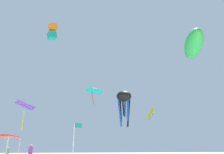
{
  "coord_description": "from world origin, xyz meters",
  "views": [
    {
      "loc": [
        -3.3,
        -15.04,
        1.57
      ],
      "look_at": [
        0.66,
        7.59,
        9.34
      ],
      "focal_mm": 33.46,
      "sensor_mm": 36.0,
      "label": 1
    }
  ],
  "objects_px": {
    "kite_delta_teal": "(95,90)",
    "kite_box_orange": "(52,32)",
    "person_leftmost": "(7,154)",
    "kite_inflatable_green": "(194,45)",
    "kite_diamond_purple": "(25,107)",
    "kite_parafoil_yellow": "(151,114)",
    "person_near_tent": "(30,152)",
    "kite_octopus_black": "(124,98)",
    "banner_flag": "(75,141)"
  },
  "relations": [
    {
      "from": "kite_delta_teal",
      "to": "kite_box_orange",
      "type": "relative_size",
      "value": 1.17
    },
    {
      "from": "person_leftmost",
      "to": "kite_inflatable_green",
      "type": "bearing_deg",
      "value": -88.96
    },
    {
      "from": "kite_diamond_purple",
      "to": "kite_parafoil_yellow",
      "type": "bearing_deg",
      "value": 86.71
    },
    {
      "from": "kite_box_orange",
      "to": "kite_inflatable_green",
      "type": "bearing_deg",
      "value": 60.31
    },
    {
      "from": "person_near_tent",
      "to": "kite_parafoil_yellow",
      "type": "distance_m",
      "value": 24.91
    },
    {
      "from": "person_near_tent",
      "to": "kite_delta_teal",
      "type": "bearing_deg",
      "value": -25.15
    },
    {
      "from": "person_leftmost",
      "to": "kite_box_orange",
      "type": "xyz_separation_m",
      "value": [
        2.81,
        3.18,
        16.59
      ]
    },
    {
      "from": "person_leftmost",
      "to": "kite_parafoil_yellow",
      "type": "xyz_separation_m",
      "value": [
        21.27,
        14.47,
        6.82
      ]
    },
    {
      "from": "person_leftmost",
      "to": "kite_octopus_black",
      "type": "relative_size",
      "value": 0.28
    },
    {
      "from": "kite_diamond_purple",
      "to": "person_leftmost",
      "type": "bearing_deg",
      "value": -17.66
    },
    {
      "from": "person_near_tent",
      "to": "banner_flag",
      "type": "distance_m",
      "value": 9.34
    },
    {
      "from": "kite_diamond_purple",
      "to": "kite_box_orange",
      "type": "bearing_deg",
      "value": 18.19
    },
    {
      "from": "banner_flag",
      "to": "kite_octopus_black",
      "type": "height_order",
      "value": "kite_octopus_black"
    },
    {
      "from": "kite_inflatable_green",
      "to": "kite_octopus_black",
      "type": "bearing_deg",
      "value": -105.04
    },
    {
      "from": "person_near_tent",
      "to": "kite_inflatable_green",
      "type": "distance_m",
      "value": 25.59
    },
    {
      "from": "kite_inflatable_green",
      "to": "person_near_tent",
      "type": "bearing_deg",
      "value": -64.34
    },
    {
      "from": "kite_octopus_black",
      "to": "kite_inflatable_green",
      "type": "height_order",
      "value": "kite_inflatable_green"
    },
    {
      "from": "person_near_tent",
      "to": "banner_flag",
      "type": "bearing_deg",
      "value": -104.54
    },
    {
      "from": "kite_octopus_black",
      "to": "kite_parafoil_yellow",
      "type": "bearing_deg",
      "value": 158.81
    },
    {
      "from": "banner_flag",
      "to": "kite_parafoil_yellow",
      "type": "height_order",
      "value": "kite_parafoil_yellow"
    },
    {
      "from": "banner_flag",
      "to": "kite_octopus_black",
      "type": "bearing_deg",
      "value": 64.92
    },
    {
      "from": "kite_box_orange",
      "to": "kite_diamond_purple",
      "type": "relative_size",
      "value": 0.62
    },
    {
      "from": "person_near_tent",
      "to": "person_leftmost",
      "type": "bearing_deg",
      "value": 129.09
    },
    {
      "from": "person_near_tent",
      "to": "person_leftmost",
      "type": "distance_m",
      "value": 2.4
    },
    {
      "from": "kite_inflatable_green",
      "to": "kite_delta_teal",
      "type": "bearing_deg",
      "value": -72.06
    },
    {
      "from": "person_near_tent",
      "to": "kite_parafoil_yellow",
      "type": "height_order",
      "value": "kite_parafoil_yellow"
    },
    {
      "from": "kite_delta_teal",
      "to": "kite_parafoil_yellow",
      "type": "distance_m",
      "value": 17.57
    },
    {
      "from": "banner_flag",
      "to": "kite_diamond_purple",
      "type": "distance_m",
      "value": 18.04
    },
    {
      "from": "kite_inflatable_green",
      "to": "kite_diamond_purple",
      "type": "distance_m",
      "value": 26.2
    },
    {
      "from": "person_leftmost",
      "to": "kite_box_orange",
      "type": "relative_size",
      "value": 0.64
    },
    {
      "from": "kite_octopus_black",
      "to": "kite_box_orange",
      "type": "height_order",
      "value": "kite_box_orange"
    },
    {
      "from": "banner_flag",
      "to": "person_leftmost",
      "type": "bearing_deg",
      "value": 128.73
    },
    {
      "from": "person_near_tent",
      "to": "kite_parafoil_yellow",
      "type": "relative_size",
      "value": 0.54
    },
    {
      "from": "kite_delta_teal",
      "to": "kite_diamond_purple",
      "type": "distance_m",
      "value": 11.08
    },
    {
      "from": "kite_diamond_purple",
      "to": "kite_parafoil_yellow",
      "type": "distance_m",
      "value": 23.0
    },
    {
      "from": "kite_delta_teal",
      "to": "person_leftmost",
      "type": "bearing_deg",
      "value": -87.21
    },
    {
      "from": "person_near_tent",
      "to": "kite_delta_teal",
      "type": "xyz_separation_m",
      "value": [
        6.71,
        2.17,
        7.62
      ]
    },
    {
      "from": "kite_box_orange",
      "to": "kite_parafoil_yellow",
      "type": "distance_m",
      "value": 23.74
    },
    {
      "from": "person_leftmost",
      "to": "kite_delta_teal",
      "type": "bearing_deg",
      "value": -78.6
    },
    {
      "from": "banner_flag",
      "to": "kite_parafoil_yellow",
      "type": "bearing_deg",
      "value": 57.8
    },
    {
      "from": "kite_box_orange",
      "to": "kite_delta_teal",
      "type": "bearing_deg",
      "value": 55.84
    },
    {
      "from": "person_leftmost",
      "to": "kite_parafoil_yellow",
      "type": "relative_size",
      "value": 0.46
    },
    {
      "from": "person_near_tent",
      "to": "kite_octopus_black",
      "type": "height_order",
      "value": "kite_octopus_black"
    },
    {
      "from": "person_leftmost",
      "to": "kite_diamond_purple",
      "type": "bearing_deg",
      "value": 4.09
    },
    {
      "from": "kite_delta_teal",
      "to": "kite_diamond_purple",
      "type": "xyz_separation_m",
      "value": [
        -9.6,
        5.3,
        -1.56
      ]
    },
    {
      "from": "kite_delta_teal",
      "to": "kite_inflatable_green",
      "type": "height_order",
      "value": "kite_inflatable_green"
    },
    {
      "from": "kite_inflatable_green",
      "to": "kite_parafoil_yellow",
      "type": "bearing_deg",
      "value": -148.32
    },
    {
      "from": "kite_box_orange",
      "to": "person_near_tent",
      "type": "bearing_deg",
      "value": -29.33
    },
    {
      "from": "banner_flag",
      "to": "kite_delta_teal",
      "type": "height_order",
      "value": "kite_delta_teal"
    },
    {
      "from": "banner_flag",
      "to": "kite_delta_teal",
      "type": "relative_size",
      "value": 1.11
    }
  ]
}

